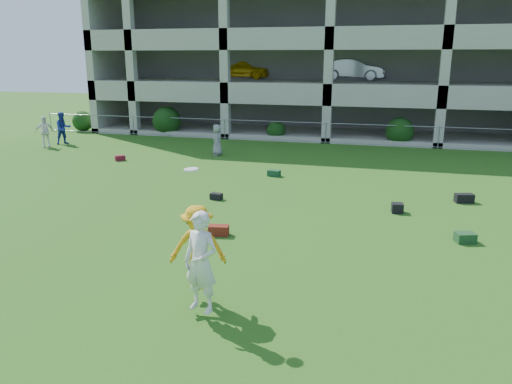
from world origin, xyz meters
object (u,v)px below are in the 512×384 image
(bystander_c, at_px, (217,140))
(crate_d, at_px, (397,208))
(bystander_b, at_px, (45,132))
(bystander_a, at_px, (63,128))
(parking_garage, at_px, (345,38))
(frisbee_contest, at_px, (199,252))

(bystander_c, relative_size, crate_d, 4.41)
(bystander_b, distance_m, crate_d, 19.75)
(bystander_a, height_order, bystander_b, bystander_a)
(crate_d, height_order, parking_garage, parking_garage)
(bystander_a, distance_m, bystander_b, 1.17)
(bystander_a, relative_size, parking_garage, 0.06)
(crate_d, bearing_deg, parking_garage, 100.61)
(bystander_b, bearing_deg, crate_d, -56.12)
(bystander_a, bearing_deg, frisbee_contest, -101.19)
(frisbee_contest, bearing_deg, parking_garage, 90.35)
(bystander_c, bearing_deg, bystander_b, -108.61)
(frisbee_contest, distance_m, parking_garage, 28.73)
(bystander_b, bearing_deg, parking_garage, 8.72)
(parking_garage, bearing_deg, bystander_b, -136.35)
(bystander_c, xyz_separation_m, frisbee_contest, (4.89, -14.75, 0.37))
(bystander_a, relative_size, crate_d, 5.07)
(bystander_a, xyz_separation_m, bystander_b, (-0.35, -1.12, -0.06))
(bystander_a, height_order, frisbee_contest, frisbee_contest)
(bystander_b, relative_size, crate_d, 4.75)
(bystander_a, xyz_separation_m, parking_garage, (14.13, 12.69, 5.13))
(frisbee_contest, bearing_deg, bystander_b, 135.31)
(bystander_c, relative_size, frisbee_contest, 0.59)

